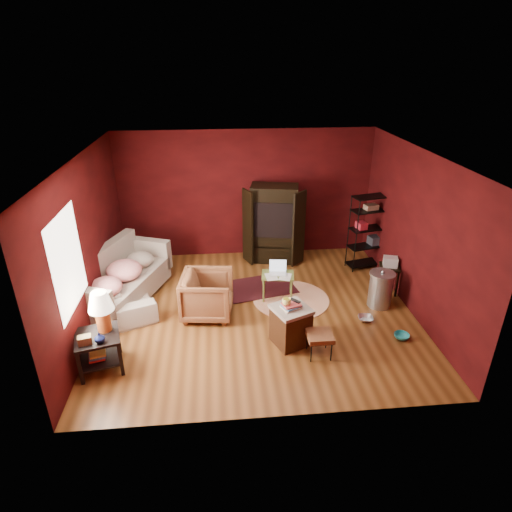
{
  "coord_description": "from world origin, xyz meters",
  "views": [
    {
      "loc": [
        -0.63,
        -6.51,
        4.22
      ],
      "look_at": [
        0.0,
        0.2,
        1.0
      ],
      "focal_mm": 30.0,
      "sensor_mm": 36.0,
      "label": 1
    }
  ],
  "objects_px": {
    "side_table": "(99,324)",
    "laptop_desk": "(278,277)",
    "sofa": "(122,283)",
    "tv_armoire": "(274,223)",
    "hamper": "(291,325)",
    "wire_shelving": "(369,229)",
    "armchair": "(207,293)"
  },
  "relations": [
    {
      "from": "tv_armoire",
      "to": "laptop_desk",
      "type": "bearing_deg",
      "value": -83.5
    },
    {
      "from": "laptop_desk",
      "to": "tv_armoire",
      "type": "height_order",
      "value": "tv_armoire"
    },
    {
      "from": "side_table",
      "to": "hamper",
      "type": "height_order",
      "value": "side_table"
    },
    {
      "from": "laptop_desk",
      "to": "armchair",
      "type": "bearing_deg",
      "value": -153.08
    },
    {
      "from": "hamper",
      "to": "sofa",
      "type": "bearing_deg",
      "value": 151.97
    },
    {
      "from": "laptop_desk",
      "to": "tv_armoire",
      "type": "bearing_deg",
      "value": 92.95
    },
    {
      "from": "armchair",
      "to": "wire_shelving",
      "type": "relative_size",
      "value": 0.54
    },
    {
      "from": "sofa",
      "to": "side_table",
      "type": "relative_size",
      "value": 1.68
    },
    {
      "from": "laptop_desk",
      "to": "hamper",
      "type": "bearing_deg",
      "value": -81.81
    },
    {
      "from": "sofa",
      "to": "armchair",
      "type": "xyz_separation_m",
      "value": [
        1.57,
        -0.6,
        0.04
      ]
    },
    {
      "from": "hamper",
      "to": "side_table",
      "type": "bearing_deg",
      "value": -174.57
    },
    {
      "from": "armchair",
      "to": "wire_shelving",
      "type": "distance_m",
      "value": 3.76
    },
    {
      "from": "side_table",
      "to": "tv_armoire",
      "type": "distance_m",
      "value": 4.42
    },
    {
      "from": "sofa",
      "to": "wire_shelving",
      "type": "relative_size",
      "value": 1.26
    },
    {
      "from": "armchair",
      "to": "laptop_desk",
      "type": "xyz_separation_m",
      "value": [
        1.3,
        0.45,
        0.02
      ]
    },
    {
      "from": "armchair",
      "to": "side_table",
      "type": "relative_size",
      "value": 0.73
    },
    {
      "from": "armchair",
      "to": "hamper",
      "type": "xyz_separation_m",
      "value": [
        1.31,
        -0.94,
        -0.1
      ]
    },
    {
      "from": "sofa",
      "to": "tv_armoire",
      "type": "height_order",
      "value": "tv_armoire"
    },
    {
      "from": "armchair",
      "to": "tv_armoire",
      "type": "height_order",
      "value": "tv_armoire"
    },
    {
      "from": "hamper",
      "to": "wire_shelving",
      "type": "xyz_separation_m",
      "value": [
        2.07,
        2.53,
        0.54
      ]
    },
    {
      "from": "hamper",
      "to": "laptop_desk",
      "type": "xyz_separation_m",
      "value": [
        -0.01,
        1.39,
        0.11
      ]
    },
    {
      "from": "side_table",
      "to": "laptop_desk",
      "type": "relative_size",
      "value": 1.65
    },
    {
      "from": "sofa",
      "to": "tv_armoire",
      "type": "xyz_separation_m",
      "value": [
        3.0,
        1.49,
        0.5
      ]
    },
    {
      "from": "wire_shelving",
      "to": "laptop_desk",
      "type": "bearing_deg",
      "value": -164.72
    },
    {
      "from": "laptop_desk",
      "to": "wire_shelving",
      "type": "bearing_deg",
      "value": 36.33
    },
    {
      "from": "sofa",
      "to": "side_table",
      "type": "distance_m",
      "value": 1.83
    },
    {
      "from": "armchair",
      "to": "hamper",
      "type": "distance_m",
      "value": 1.61
    },
    {
      "from": "tv_armoire",
      "to": "wire_shelving",
      "type": "distance_m",
      "value": 2.01
    },
    {
      "from": "sofa",
      "to": "side_table",
      "type": "height_order",
      "value": "side_table"
    },
    {
      "from": "side_table",
      "to": "laptop_desk",
      "type": "distance_m",
      "value": 3.27
    },
    {
      "from": "armchair",
      "to": "wire_shelving",
      "type": "bearing_deg",
      "value": -57.97
    },
    {
      "from": "laptop_desk",
      "to": "tv_armoire",
      "type": "xyz_separation_m",
      "value": [
        0.14,
        1.63,
        0.44
      ]
    }
  ]
}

